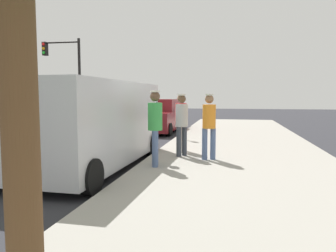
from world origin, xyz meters
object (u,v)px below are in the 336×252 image
(pedestrian_in_red, at_px, (181,118))
(parked_van, at_px, (92,123))
(parked_sedan_ahead, at_px, (160,117))
(pedestrian_in_orange, at_px, (209,122))
(pedestrian_in_gray, at_px, (182,121))
(parking_meter_near, at_px, (156,121))
(traffic_light_corner, at_px, (66,67))
(parking_meter_far, at_px, (182,112))
(pedestrian_in_green, at_px, (155,123))

(pedestrian_in_red, height_order, parked_van, parked_van)
(parked_van, height_order, parked_sedan_ahead, parked_van)
(pedestrian_in_orange, distance_m, pedestrian_in_gray, 0.85)
(parking_meter_near, height_order, pedestrian_in_red, pedestrian_in_red)
(pedestrian_in_gray, bearing_deg, parked_sedan_ahead, 107.09)
(pedestrian_in_gray, relative_size, pedestrian_in_red, 0.99)
(pedestrian_in_gray, distance_m, parked_van, 2.44)
(parking_meter_near, relative_size, traffic_light_corner, 0.29)
(parked_van, bearing_deg, traffic_light_corner, 120.85)
(parking_meter_far, distance_m, traffic_light_corner, 10.12)
(parked_sedan_ahead, height_order, traffic_light_corner, traffic_light_corner)
(pedestrian_in_gray, bearing_deg, traffic_light_corner, 131.96)
(parking_meter_near, bearing_deg, parking_meter_far, 90.00)
(pedestrian_in_red, xyz_separation_m, parked_van, (-1.87, -2.19, 0.02))
(parking_meter_near, xyz_separation_m, pedestrian_in_red, (0.37, 1.62, -0.04))
(parking_meter_near, relative_size, pedestrian_in_green, 0.85)
(traffic_light_corner, bearing_deg, parked_van, -59.15)
(parking_meter_near, distance_m, pedestrian_in_green, 0.65)
(parked_van, bearing_deg, pedestrian_in_green, -2.48)
(parking_meter_near, xyz_separation_m, parking_meter_far, (0.00, 4.28, 0.00))
(parking_meter_far, xyz_separation_m, parked_sedan_ahead, (-1.69, 3.71, -0.43))
(parking_meter_near, relative_size, pedestrian_in_gray, 0.89)
(parking_meter_far, bearing_deg, pedestrian_in_red, -82.02)
(parking_meter_far, bearing_deg, pedestrian_in_green, -88.63)
(parking_meter_near, xyz_separation_m, parked_van, (-1.50, -0.57, -0.03))
(parking_meter_far, distance_m, parked_sedan_ahead, 4.09)
(parking_meter_far, height_order, parked_sedan_ahead, parking_meter_far)
(pedestrian_in_green, height_order, traffic_light_corner, traffic_light_corner)
(pedestrian_in_orange, relative_size, traffic_light_corner, 0.33)
(parked_van, height_order, traffic_light_corner, traffic_light_corner)
(parking_meter_far, xyz_separation_m, parked_van, (-1.50, -4.85, -0.03))
(parking_meter_far, height_order, pedestrian_in_orange, pedestrian_in_orange)
(parking_meter_far, distance_m, pedestrian_in_gray, 3.56)
(parking_meter_far, height_order, pedestrian_in_gray, pedestrian_in_gray)
(pedestrian_in_green, relative_size, parked_sedan_ahead, 0.40)
(parking_meter_far, relative_size, parked_van, 0.29)
(pedestrian_in_orange, xyz_separation_m, pedestrian_in_green, (-1.19, -1.05, 0.05))
(pedestrian_in_orange, bearing_deg, pedestrian_in_red, 127.64)
(parking_meter_near, height_order, pedestrian_in_green, pedestrian_in_green)
(parked_van, bearing_deg, pedestrian_in_red, 49.43)
(parking_meter_far, relative_size, pedestrian_in_red, 0.88)
(parked_sedan_ahead, bearing_deg, traffic_light_corner, 160.78)
(pedestrian_in_red, distance_m, parked_van, 2.88)
(pedestrian_in_gray, distance_m, traffic_light_corner, 12.85)
(pedestrian_in_gray, height_order, parked_van, parked_van)
(pedestrian_in_orange, bearing_deg, parked_sedan_ahead, 111.54)
(pedestrian_in_red, bearing_deg, pedestrian_in_gray, -79.33)
(pedestrian_in_orange, bearing_deg, pedestrian_in_green, -138.48)
(pedestrian_in_red, xyz_separation_m, pedestrian_in_green, (-0.26, -2.26, 0.04))
(traffic_light_corner, bearing_deg, parked_sedan_ahead, -19.22)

